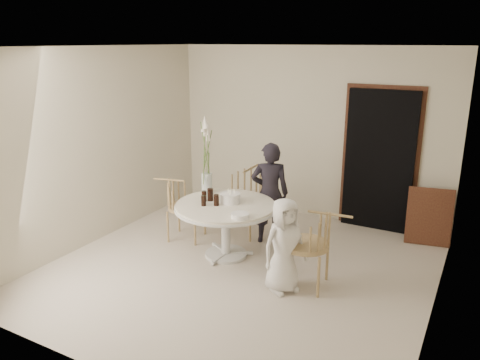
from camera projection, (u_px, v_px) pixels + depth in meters
The scene contains 18 objects.
ground at pixel (240, 269), 5.89m from camera, with size 4.50×4.50×0.00m, color beige.
room_shell at pixel (240, 143), 5.43m from camera, with size 4.50×4.50×4.50m.
doorway at pixel (379, 161), 6.91m from camera, with size 1.00×0.10×2.10m, color black.
door_trim at pixel (380, 157), 6.92m from camera, with size 1.12×0.03×2.22m, color brown.
table at pixel (226, 212), 6.09m from camera, with size 1.33×1.33×0.73m.
picture_frame at pixel (429, 217), 6.52m from camera, with size 0.61×0.04×0.81m, color brown.
chair_far at pixel (247, 191), 6.92m from camera, with size 0.55×0.60×0.96m.
chair_right at pixel (317, 238), 5.29m from camera, with size 0.60×0.56×0.95m.
chair_left at pixel (178, 200), 6.68m from camera, with size 0.60×0.56×0.89m.
girl at pixel (270, 193), 6.50m from camera, with size 0.53×0.35×1.45m, color black.
boy at pixel (284, 245), 5.25m from camera, with size 0.54×0.35×1.11m, color white.
birthday_cake at pixel (230, 198), 6.09m from camera, with size 0.26×0.26×0.18m.
cola_tumbler_a at pixel (204, 201), 5.98m from camera, with size 0.06×0.06×0.14m, color black.
cola_tumbler_b at pixel (216, 200), 5.98m from camera, with size 0.07×0.07×0.15m, color black.
cola_tumbler_c at pixel (204, 196), 6.15m from camera, with size 0.06×0.06×0.14m, color black.
cola_tumbler_d at pixel (210, 195), 6.16m from camera, with size 0.08×0.08×0.17m, color black.
plate_stack at pixel (240, 216), 5.58m from camera, with size 0.22×0.22×0.05m, color white.
flower_vase at pixel (206, 163), 6.39m from camera, with size 0.15×0.15×1.09m.
Camera 1 is at (2.55, -4.67, 2.76)m, focal length 35.00 mm.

